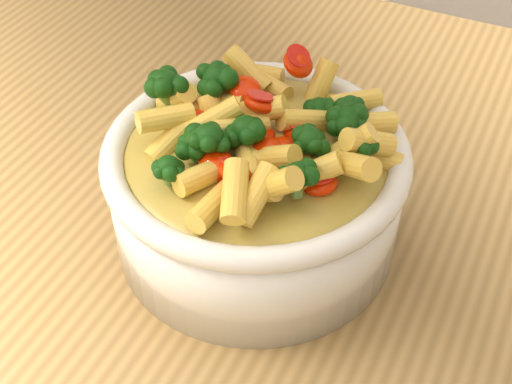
% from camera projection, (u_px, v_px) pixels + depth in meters
% --- Properties ---
extents(table, '(1.20, 0.80, 0.90)m').
position_uv_depth(table, '(174.00, 271.00, 0.67)').
color(table, '#A27C45').
rests_on(table, ground).
extents(serving_bowl, '(0.22, 0.22, 0.10)m').
position_uv_depth(serving_bowl, '(256.00, 191.00, 0.53)').
color(serving_bowl, white).
rests_on(serving_bowl, table).
extents(pasta_salad, '(0.18, 0.18, 0.04)m').
position_uv_depth(pasta_salad, '(256.00, 128.00, 0.49)').
color(pasta_salad, '#FBD54F').
rests_on(pasta_salad, serving_bowl).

